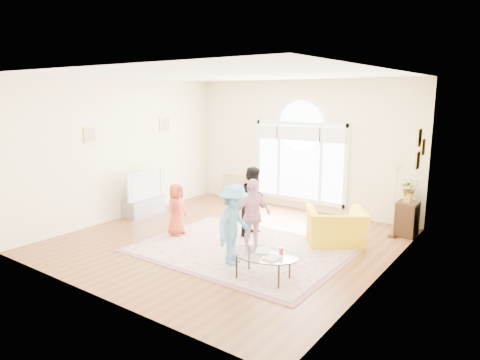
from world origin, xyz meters
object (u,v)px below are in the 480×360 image
Objects in this scene: armchair at (336,227)px; tv_console at (144,206)px; television at (143,184)px; area_rug at (240,249)px; coffee_table at (263,255)px.

tv_console is at bearing -24.54° from armchair.
television is at bearing -0.00° from tv_console.
television reaches higher than tv_console.
tv_console is (-3.26, 0.59, 0.20)m from area_rug.
television is 4.55m from coffee_table.
tv_console is 0.54m from television.
armchair is at bearing 45.20° from area_rug.
area_rug is 3.00× the size of coffee_table.
television reaches higher than area_rug.
armchair is (4.58, 0.74, 0.14)m from tv_console.
coffee_table is at bearing -18.40° from tv_console.
area_rug is 3.32m from tv_console.
coffee_table is (4.31, -1.43, 0.19)m from tv_console.
tv_console is at bearing 180.00° from television.
area_rug is at bearing -10.28° from tv_console.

